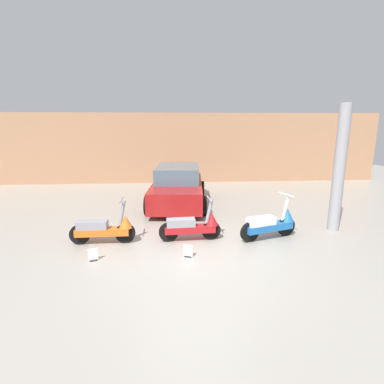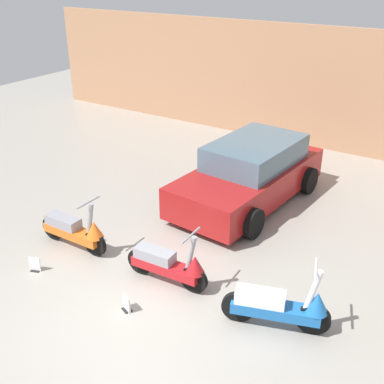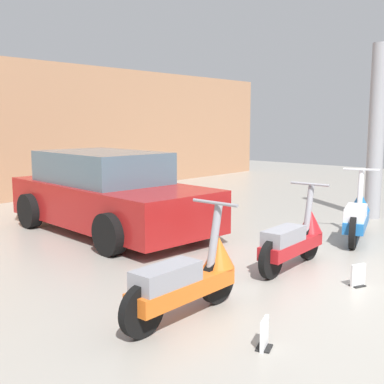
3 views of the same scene
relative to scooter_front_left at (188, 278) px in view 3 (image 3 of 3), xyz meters
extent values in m
plane|color=#9E998E|center=(2.05, -0.93, -0.38)|extent=(28.00, 28.00, 0.00)
cube|color=tan|center=(2.05, 7.62, 1.28)|extent=(19.60, 0.12, 3.33)
cylinder|color=black|center=(0.47, 0.01, -0.14)|extent=(0.48, 0.09, 0.48)
cylinder|color=black|center=(-0.60, -0.01, -0.14)|extent=(0.48, 0.09, 0.48)
cube|color=orange|center=(-0.07, 0.00, -0.08)|extent=(1.26, 0.31, 0.17)
cube|color=gray|center=(-0.30, 0.00, 0.09)|extent=(0.71, 0.29, 0.19)
cylinder|color=gray|center=(0.41, 0.00, 0.34)|extent=(0.22, 0.08, 0.68)
cylinder|color=gray|center=(0.41, 0.00, 0.68)|extent=(0.04, 0.56, 0.03)
cone|color=orange|center=(0.48, 0.01, 0.16)|extent=(0.33, 0.33, 0.31)
cylinder|color=black|center=(2.55, 0.07, -0.15)|extent=(0.48, 0.11, 0.47)
cylinder|color=black|center=(1.50, 0.02, -0.15)|extent=(0.48, 0.11, 0.47)
cube|color=#B2191E|center=(2.03, 0.04, -0.09)|extent=(1.25, 0.35, 0.16)
cube|color=gray|center=(1.81, 0.03, 0.09)|extent=(0.71, 0.31, 0.19)
cylinder|color=gray|center=(2.50, 0.07, 0.33)|extent=(0.22, 0.09, 0.67)
cylinder|color=gray|center=(2.50, 0.07, 0.66)|extent=(0.06, 0.55, 0.03)
cone|color=#B2191E|center=(2.57, 0.07, 0.15)|extent=(0.33, 0.33, 0.31)
cylinder|color=black|center=(4.51, 0.19, -0.14)|extent=(0.49, 0.24, 0.49)
cylinder|color=black|center=(3.47, -0.15, -0.14)|extent=(0.49, 0.24, 0.49)
cube|color=#1E66B2|center=(3.99, 0.02, -0.08)|extent=(1.31, 0.69, 0.17)
cube|color=white|center=(3.77, -0.05, 0.11)|extent=(0.77, 0.50, 0.19)
cylinder|color=white|center=(4.45, 0.17, 0.36)|extent=(0.24, 0.15, 0.70)
cylinder|color=white|center=(4.45, 0.17, 0.71)|extent=(0.21, 0.55, 0.03)
cone|color=#1E66B2|center=(4.53, 0.20, 0.17)|extent=(0.42, 0.42, 0.32)
cube|color=maroon|center=(1.82, 3.43, 0.12)|extent=(1.98, 4.13, 0.67)
cube|color=slate|center=(1.83, 3.67, 0.71)|extent=(1.64, 2.35, 0.52)
cylinder|color=black|center=(2.58, 2.12, -0.08)|extent=(0.26, 0.63, 0.61)
cylinder|color=black|center=(0.85, 2.26, -0.08)|extent=(0.26, 0.63, 0.61)
cylinder|color=black|center=(2.78, 4.60, -0.08)|extent=(0.26, 0.63, 0.61)
cylinder|color=black|center=(1.05, 4.74, -0.08)|extent=(0.26, 0.63, 0.61)
cube|color=black|center=(-0.08, -0.92, -0.38)|extent=(0.19, 0.17, 0.01)
cube|color=white|center=(-0.08, -0.92, -0.25)|extent=(0.20, 0.10, 0.26)
cube|color=black|center=(1.93, -0.88, -0.38)|extent=(0.19, 0.17, 0.01)
cube|color=white|center=(1.93, -0.88, -0.25)|extent=(0.20, 0.10, 0.26)
cylinder|color=#99999E|center=(5.96, 0.54, 1.28)|extent=(0.30, 0.30, 3.33)
camera|label=1|loc=(1.58, -6.89, 2.42)|focal=28.00mm
camera|label=2|loc=(5.96, -5.27, 4.51)|focal=45.00mm
camera|label=3|loc=(-3.29, -2.99, 1.49)|focal=45.00mm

